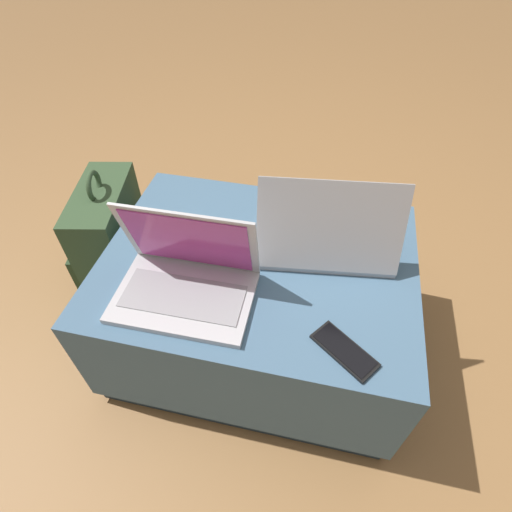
% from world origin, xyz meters
% --- Properties ---
extents(ground_plane, '(14.00, 14.00, 0.00)m').
position_xyz_m(ground_plane, '(0.00, 0.00, 0.00)').
color(ground_plane, '#9E7042').
extents(ottoman, '(0.85, 0.65, 0.39)m').
position_xyz_m(ottoman, '(0.00, 0.00, 0.20)').
color(ottoman, '#2A3D4E').
rests_on(ottoman, ground_plane).
extents(laptop_near, '(0.34, 0.23, 0.23)m').
position_xyz_m(laptop_near, '(-0.15, -0.14, 0.44)').
color(laptop_near, silver).
rests_on(laptop_near, ottoman).
extents(laptop_far, '(0.39, 0.29, 0.24)m').
position_xyz_m(laptop_far, '(0.17, 0.08, 0.44)').
color(laptop_far, '#B7B7BC').
rests_on(laptop_far, ottoman).
extents(cell_phone, '(0.16, 0.14, 0.01)m').
position_xyz_m(cell_phone, '(0.25, -0.24, 0.39)').
color(cell_phone, black).
rests_on(cell_phone, ottoman).
extents(backpack, '(0.26, 0.37, 0.48)m').
position_xyz_m(backpack, '(-0.57, 0.16, 0.19)').
color(backpack, '#385133').
rests_on(backpack, ground_plane).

